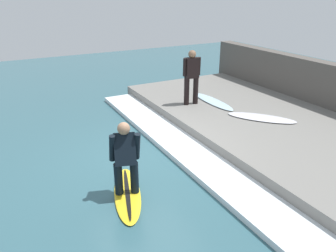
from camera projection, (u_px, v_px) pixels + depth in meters
ground_plane at (144, 158)px, 7.81m from camera, size 28.00×28.00×0.00m
concrete_ledge at (262, 123)px, 9.37m from camera, size 4.40×9.64×0.36m
back_wall at (324, 89)px, 10.19m from camera, size 0.50×10.13×1.67m
wave_foam_crest at (181, 146)px, 8.24m from camera, size 0.98×9.16×0.13m
surfboard_riding at (127, 194)px, 6.40m from camera, size 1.08×1.98×0.07m
surfer_riding at (125, 155)px, 6.08m from camera, size 0.54×0.54×1.48m
surfer_waiting_near at (192, 75)px, 10.01m from camera, size 0.57×0.31×1.69m
surfboard_waiting_near at (213, 101)px, 10.51m from camera, size 0.50×2.00×0.06m
surfboard_spare at (262, 118)px, 9.18m from camera, size 1.64×1.81×0.06m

